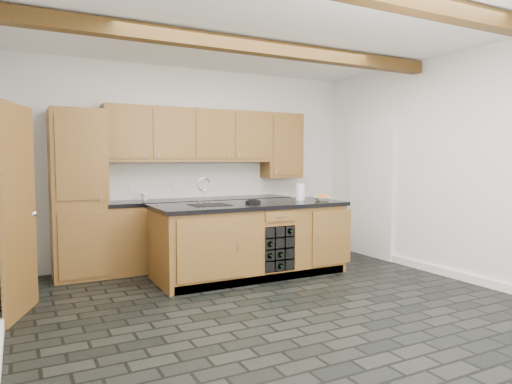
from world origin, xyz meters
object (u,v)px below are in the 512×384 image
kitchen_scale (253,201)px  paper_towel (300,192)px  island (251,239)px  fruit_bowl (322,199)px

kitchen_scale → paper_towel: size_ratio=0.79×
island → kitchen_scale: size_ratio=13.70×
kitchen_scale → fruit_bowl: 0.99m
paper_towel → fruit_bowl: bearing=-52.7°
fruit_bowl → paper_towel: paper_towel is taller
paper_towel → island: bearing=-175.1°
kitchen_scale → paper_towel: 0.81m
kitchen_scale → fruit_bowl: (0.98, -0.12, 0.00)m
kitchen_scale → paper_towel: paper_towel is taller
kitchen_scale → fruit_bowl: fruit_bowl is taller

